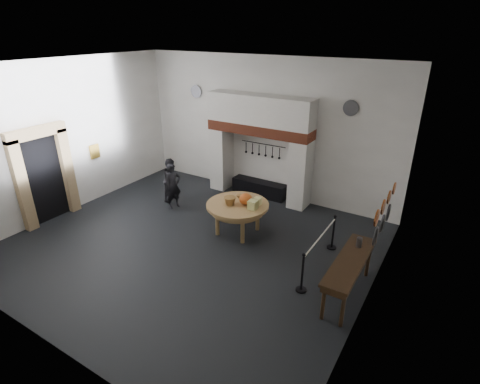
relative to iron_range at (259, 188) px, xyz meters
The scene contains 39 objects.
floor 3.73m from the iron_range, 90.00° to the right, with size 9.00×8.00×0.02m, color black.
ceiling 5.65m from the iron_range, 90.00° to the right, with size 9.00×8.00×0.02m, color silver.
wall_back 2.02m from the iron_range, 90.00° to the left, with size 9.00×0.02×4.50m, color white.
wall_front 7.97m from the iron_range, 90.00° to the right, with size 9.00×0.02×4.50m, color white.
wall_left 6.17m from the iron_range, 140.42° to the right, with size 0.02×8.00×4.50m, color white.
wall_right 6.17m from the iron_range, 39.58° to the right, with size 0.02×8.00×4.50m, color white.
chimney_pier_left 1.69m from the iron_range, behind, with size 0.55×0.70×2.15m, color silver.
chimney_pier_right 1.69m from the iron_range, ahead, with size 0.55×0.70×2.15m, color silver.
hearth_brick_band 2.06m from the iron_range, 90.00° to the right, with size 3.50×0.72×0.32m, color #9E442B.
chimney_hood 2.67m from the iron_range, 90.00° to the right, with size 3.50×0.70×0.90m, color silver.
iron_range is the anchor object (origin of this frame).
utensil_rail 1.51m from the iron_range, 90.00° to the left, with size 0.02×0.02×1.60m, color black.
door_recess 6.58m from the iron_range, 133.44° to the right, with size 0.04×1.10×2.50m, color black.
door_jamb_near 7.05m from the iron_range, 128.94° to the right, with size 0.22×0.30×2.60m, color tan.
door_jamb_far 6.04m from the iron_range, 137.45° to the right, with size 0.22×0.30×2.60m, color tan.
door_lintel 6.87m from the iron_range, 132.86° to the right, with size 0.22×1.70×0.30m, color tan.
wall_plaque 5.49m from the iron_range, 146.73° to the right, with size 0.05×0.34×0.44m, color gold.
work_table 2.68m from the iron_range, 74.37° to the right, with size 1.71×1.71×0.07m, color #AA8950.
pumpkin 2.69m from the iron_range, 69.49° to the right, with size 0.36×0.36×0.31m, color #E35720.
cheese_block_big 2.93m from the iron_range, 64.86° to the right, with size 0.22×0.22×0.24m, color #D1D17D.
cheese_block_small 2.66m from the iron_range, 62.41° to the right, with size 0.18×0.18×0.20m, color #E3D888.
wicker_basket 2.82m from the iron_range, 78.26° to the right, with size 0.32×0.32×0.22m, color #A0753A.
bread_loaf 2.35m from the iron_range, 74.42° to the right, with size 0.31×0.18×0.13m, color olive.
visitor_near 2.93m from the iron_range, 129.68° to the right, with size 0.53×0.35×1.45m, color black.
visitor_far 2.93m from the iron_range, 140.89° to the right, with size 0.69×0.54×1.43m, color black.
side_table 5.48m from the iron_range, 41.14° to the right, with size 0.55×2.20×0.06m, color #342313.
pewter_jug 5.13m from the iron_range, 36.03° to the right, with size 0.12×0.12×0.22m, color #444348.
copper_pan_a 5.93m from the iron_range, 38.28° to the right, with size 0.34×0.34×0.03m, color #C6662D.
copper_pan_b 5.62m from the iron_range, 33.66° to the right, with size 0.32×0.32×0.03m, color #C6662D.
copper_pan_c 5.35m from the iron_range, 28.48° to the right, with size 0.30×0.30×0.03m, color #C6662D.
copper_pan_d 5.13m from the iron_range, 22.75° to the right, with size 0.28×0.28×0.03m, color #C6662D.
pewter_plate_left 5.69m from the iron_range, 36.66° to the right, with size 0.40×0.40×0.03m, color #4C4C51.
pewter_plate_mid 5.36m from the iron_range, 31.38° to the right, with size 0.40×0.40×0.03m, color #4C4C51.
pewter_plate_right 5.08m from the iron_range, 25.42° to the right, with size 0.40×0.40×0.03m, color #4C4C51.
pewter_plate_back_left 4.01m from the iron_range, behind, with size 0.44×0.44×0.03m, color #4C4C51.
pewter_plate_back_right 4.01m from the iron_range, ahead, with size 0.44×0.44×0.03m, color #4C4C51.
barrier_post_near 5.09m from the iron_range, 50.66° to the right, with size 0.05×0.05×0.90m, color black.
barrier_post_far 3.76m from the iron_range, 30.95° to the right, with size 0.05×0.05×0.90m, color black.
barrier_rope 4.40m from the iron_range, 42.30° to the right, with size 0.04×0.04×2.00m, color silver.
Camera 1 is at (5.54, -6.53, 5.31)m, focal length 28.00 mm.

